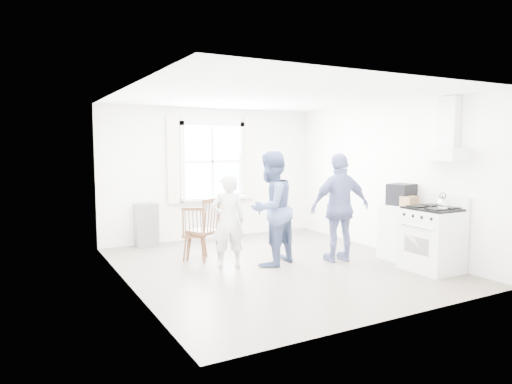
# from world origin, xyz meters

# --- Properties ---
(room_shell) EXTENTS (4.62, 5.12, 2.64)m
(room_shell) POSITION_xyz_m (0.00, 0.00, 1.30)
(room_shell) COLOR #75655A
(room_shell) RESTS_ON ground
(window_assembly) EXTENTS (1.88, 0.24, 1.70)m
(window_assembly) POSITION_xyz_m (0.00, 2.45, 1.46)
(window_assembly) COLOR white
(window_assembly) RESTS_ON room_shell
(range_hood) EXTENTS (0.45, 0.76, 0.94)m
(range_hood) POSITION_xyz_m (2.07, -1.35, 1.90)
(range_hood) COLOR silver
(range_hood) RESTS_ON room_shell
(shelf_unit) EXTENTS (0.40, 0.30, 0.80)m
(shelf_unit) POSITION_xyz_m (-1.40, 2.33, 0.40)
(shelf_unit) COLOR gray
(shelf_unit) RESTS_ON ground
(gas_stove) EXTENTS (0.68, 0.76, 1.12)m
(gas_stove) POSITION_xyz_m (1.91, -1.35, 0.48)
(gas_stove) COLOR white
(gas_stove) RESTS_ON ground
(kettle) EXTENTS (0.18, 0.18, 0.25)m
(kettle) POSITION_xyz_m (1.84, -1.56, 1.04)
(kettle) COLOR silver
(kettle) RESTS_ON gas_stove
(low_cabinet) EXTENTS (0.50, 0.55, 0.90)m
(low_cabinet) POSITION_xyz_m (1.98, -0.65, 0.45)
(low_cabinet) COLOR silver
(low_cabinet) RESTS_ON ground
(stereo_stack) EXTENTS (0.45, 0.42, 0.35)m
(stereo_stack) POSITION_xyz_m (2.01, -0.62, 1.07)
(stereo_stack) COLOR black
(stereo_stack) RESTS_ON low_cabinet
(cardboard_box) EXTENTS (0.29, 0.23, 0.17)m
(cardboard_box) POSITION_xyz_m (1.97, -0.82, 0.98)
(cardboard_box) COLOR olive
(cardboard_box) RESTS_ON low_cabinet
(windsor_chair_a) EXTENTS (0.58, 0.58, 1.03)m
(windsor_chair_a) POSITION_xyz_m (-0.79, 0.80, 0.63)
(windsor_chair_a) COLOR #4C2B18
(windsor_chair_a) RESTS_ON ground
(windsor_chair_b) EXTENTS (0.51, 0.51, 0.89)m
(windsor_chair_b) POSITION_xyz_m (-1.01, 0.90, 0.55)
(windsor_chair_b) COLOR #4C2B18
(windsor_chair_b) RESTS_ON ground
(person_left) EXTENTS (0.64, 0.64, 1.43)m
(person_left) POSITION_xyz_m (-0.69, 0.26, 0.72)
(person_left) COLOR silver
(person_left) RESTS_ON ground
(person_mid) EXTENTS (1.15, 1.15, 1.78)m
(person_mid) POSITION_xyz_m (-0.04, 0.08, 0.89)
(person_mid) COLOR #43547E
(person_mid) RESTS_ON ground
(person_right) EXTENTS (1.17, 1.17, 1.75)m
(person_right) POSITION_xyz_m (1.05, -0.25, 0.87)
(person_right) COLOR navy
(person_right) RESTS_ON ground
(potted_plant) EXTENTS (0.18, 0.18, 0.32)m
(potted_plant) POSITION_xyz_m (0.37, 2.36, 1.01)
(potted_plant) COLOR #367B39
(potted_plant) RESTS_ON window_assembly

